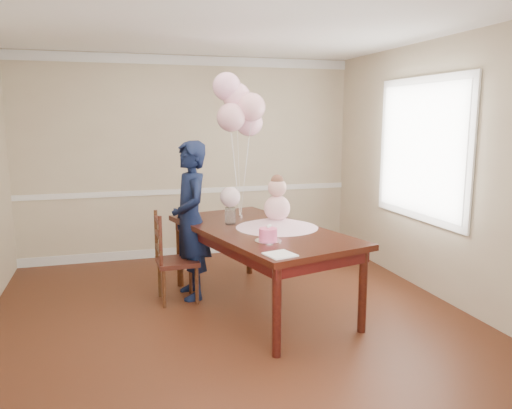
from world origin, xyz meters
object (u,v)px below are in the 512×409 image
object	(u,v)px
woman	(191,220)
dining_table_top	(260,231)
birthday_cake	(268,234)
dining_chair_seat	(177,262)

from	to	relation	value
woman	dining_table_top	bearing A→B (deg)	47.59
birthday_cake	dining_chair_seat	distance (m)	1.24
dining_table_top	woman	bearing A→B (deg)	127.24
birthday_cake	dining_chair_seat	size ratio (longest dim) A/B	0.40
dining_chair_seat	dining_table_top	bearing A→B (deg)	-29.08
dining_table_top	birthday_cake	size ratio (longest dim) A/B	13.33
dining_table_top	birthday_cake	distance (m)	0.54
woman	dining_chair_seat	bearing A→B (deg)	-66.47
birthday_cake	woman	size ratio (longest dim) A/B	0.10
birthday_cake	woman	world-z (taller)	woman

